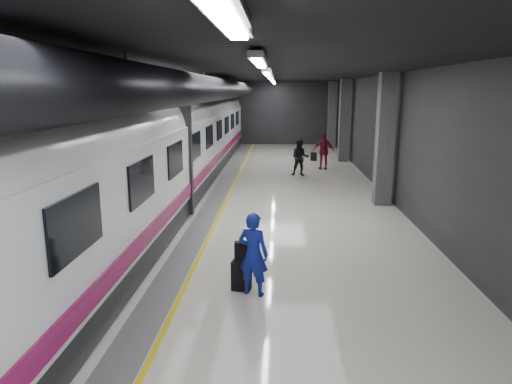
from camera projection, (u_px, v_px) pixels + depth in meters
name	position (u px, v px, depth m)	size (l,w,h in m)	color
ground	(248.00, 218.00, 14.32)	(40.00, 40.00, 0.00)	silver
platform_hall	(241.00, 102.00, 14.49)	(10.02, 40.02, 4.51)	black
train	(143.00, 152.00, 14.03)	(3.05, 38.00, 4.05)	black
traveler_main	(253.00, 254.00, 8.78)	(0.60, 0.40, 1.66)	#1718B2
suitcase_main	(241.00, 275.00, 9.10)	(0.37, 0.24, 0.61)	black
shoulder_bag	(242.00, 252.00, 8.98)	(0.30, 0.16, 0.40)	black
traveler_far_a	(300.00, 158.00, 21.14)	(0.83, 0.65, 1.72)	black
traveler_far_b	(323.00, 151.00, 23.01)	(1.07, 0.44, 1.82)	maroon
suitcase_far	(314.00, 157.00, 25.83)	(0.32, 0.21, 0.47)	black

